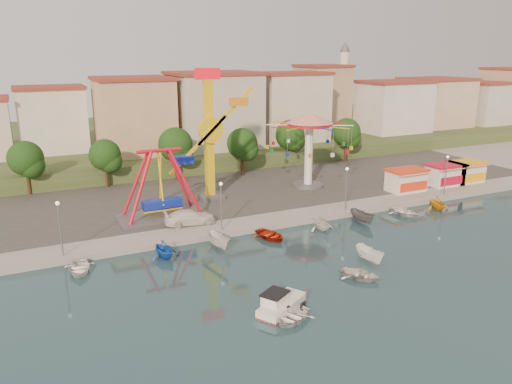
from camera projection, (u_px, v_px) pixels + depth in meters
ground at (356, 267)px, 45.63m from camera, size 200.00×200.00×0.00m
quay_deck at (168, 149)px, 99.34m from camera, size 200.00×100.00×0.60m
asphalt_pad at (229, 185)px, 71.49m from camera, size 90.00×28.00×0.01m
hill_terrace at (161, 139)px, 103.35m from camera, size 200.00×60.00×3.00m
pirate_ship_ride at (161, 185)px, 56.52m from camera, size 10.00×5.00×8.00m
kamikaze_tower at (213, 139)px, 62.76m from camera, size 7.63×3.10×16.50m
wave_swinger at (309, 133)px, 68.49m from camera, size 11.60×11.60×10.40m
booth_left at (406, 180)px, 67.85m from camera, size 5.40×3.78×3.08m
booth_mid at (445, 174)px, 70.82m from camera, size 5.40×3.78×3.08m
booth_right at (466, 172)px, 72.49m from camera, size 5.40×3.78×3.08m
lamp_post_0 at (60, 230)px, 46.08m from camera, size 0.14×0.14×5.00m
lamp_post_1 at (221, 208)px, 52.73m from camera, size 0.14×0.14×5.00m
lamp_post_2 at (346, 190)px, 59.39m from camera, size 0.14×0.14×5.00m
lamp_post_3 at (446, 176)px, 66.05m from camera, size 0.14×0.14×5.00m
tree_0 at (26, 159)px, 65.40m from camera, size 4.60×4.60×7.19m
tree_1 at (105, 155)px, 69.00m from camera, size 4.35×4.35×6.80m
tree_2 at (175, 145)px, 72.59m from camera, size 5.02×5.02×7.85m
tree_3 at (242, 143)px, 75.59m from camera, size 4.68×4.68×7.32m
tree_4 at (290, 135)px, 82.29m from camera, size 4.86×4.86×7.60m
tree_5 at (346, 132)px, 84.89m from camera, size 4.83×4.83×7.54m
building_1 at (53, 128)px, 79.34m from camera, size 12.33×9.01×8.63m
building_2 at (135, 115)px, 84.96m from camera, size 11.95×9.28×11.23m
building_3 at (217, 118)px, 88.23m from camera, size 12.59×10.50×9.20m
building_4 at (275, 112)px, 96.78m from camera, size 10.75×9.23×9.24m
building_5 at (338, 105)px, 100.42m from camera, size 12.77×10.96×11.21m
building_6 at (390, 100)px, 103.81m from camera, size 8.23×8.98×12.36m
building_7 at (416, 104)px, 113.52m from camera, size 11.59×10.93×8.76m
building_8 at (484, 96)px, 113.14m from camera, size 12.84×9.28×12.58m
minaret at (343, 83)px, 104.04m from camera, size 2.80×2.80×18.00m
cabin_motorboat at (280, 305)px, 37.98m from camera, size 4.92×3.93×1.64m
rowboat_a at (360, 274)px, 43.25m from camera, size 4.12×4.46×0.75m
rowboat_b at (293, 316)px, 36.43m from camera, size 4.24×3.80×0.72m
skiff at (370, 255)px, 46.59m from camera, size 1.44×3.69×1.42m
van at (190, 217)px, 54.93m from camera, size 5.76×2.79×1.62m
moored_boat_0 at (79, 268)px, 44.47m from camera, size 3.20×4.13×0.79m
moored_boat_1 at (164, 249)px, 47.56m from camera, size 3.51×3.84×1.72m
moored_boat_2 at (219, 241)px, 49.92m from camera, size 1.87×4.08×1.52m
moored_boat_3 at (270, 235)px, 52.45m from camera, size 3.65×4.47×0.81m
moored_boat_4 at (321, 223)px, 54.94m from camera, size 2.90×3.31×1.67m
moored_boat_5 at (362, 217)px, 57.31m from camera, size 1.71×3.79×1.42m
moored_boat_6 at (404, 212)px, 60.01m from camera, size 3.51×4.29×0.78m
moored_boat_7 at (438, 203)px, 62.07m from camera, size 3.45×3.78×1.71m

